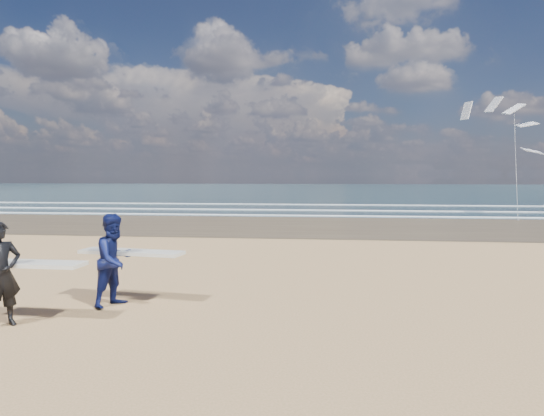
# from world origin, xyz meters

# --- Properties ---
(ocean) EXTENTS (220.00, 100.00, 0.02)m
(ocean) POSITION_xyz_m (20.00, 72.00, 0.01)
(ocean) COLOR #1B343D
(ocean) RESTS_ON ground
(foam_breakers) EXTENTS (220.00, 11.70, 0.05)m
(foam_breakers) POSITION_xyz_m (20.00, 28.10, 0.05)
(foam_breakers) COLOR white
(foam_breakers) RESTS_ON ground
(surfer_near) EXTENTS (2.21, 1.04, 1.84)m
(surfer_near) POSITION_xyz_m (-0.48, 0.17, 0.94)
(surfer_near) COLOR black
(surfer_near) RESTS_ON ground
(surfer_far) EXTENTS (2.25, 1.32, 1.86)m
(surfer_far) POSITION_xyz_m (0.88, 1.66, 0.94)
(surfer_far) COLOR #0C1447
(surfer_far) RESTS_ON ground
(kite_1) EXTENTS (5.84, 4.74, 7.99)m
(kite_1) POSITION_xyz_m (16.59, 24.28, 4.47)
(kite_1) COLOR slate
(kite_1) RESTS_ON ground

